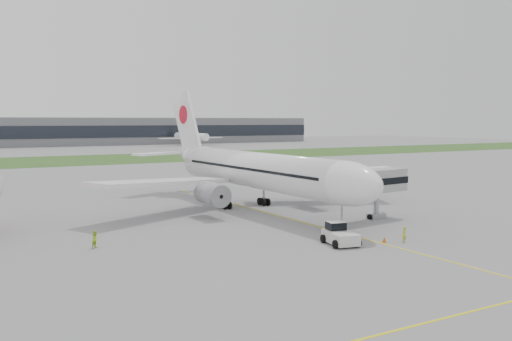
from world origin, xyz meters
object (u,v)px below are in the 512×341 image
airliner (252,169)px  pushback_tug (339,234)px  jet_bridge (361,183)px  ground_crew_near (404,234)px

airliner → pushback_tug: 25.13m
jet_bridge → airliner: bearing=103.3°
pushback_tug → ground_crew_near: pushback_tug is taller
ground_crew_near → pushback_tug: bearing=-40.6°
airliner → ground_crew_near: (2.51, -26.89, -4.85)m
jet_bridge → ground_crew_near: bearing=-116.3°
airliner → pushback_tug: size_ratio=11.70×
pushback_tug → ground_crew_near: bearing=-8.9°
pushback_tug → ground_crew_near: (6.45, -2.51, -0.18)m
pushback_tug → airliner: bearing=93.2°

